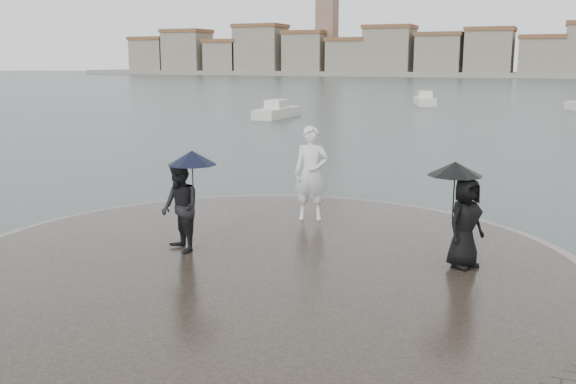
% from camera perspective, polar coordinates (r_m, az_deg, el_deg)
% --- Properties ---
extents(ground, '(400.00, 400.00, 0.00)m').
position_cam_1_polar(ground, '(9.71, -11.44, -13.78)').
color(ground, '#2B3835').
rests_on(ground, ground).
extents(kerb_ring, '(12.50, 12.50, 0.32)m').
position_cam_1_polar(kerb_ring, '(12.47, -2.34, -6.93)').
color(kerb_ring, gray).
rests_on(kerb_ring, ground).
extents(quay_tip, '(11.90, 11.90, 0.36)m').
position_cam_1_polar(quay_tip, '(12.46, -2.35, -6.84)').
color(quay_tip, '#2D261E').
rests_on(quay_tip, ground).
extents(statue, '(0.95, 0.78, 2.25)m').
position_cam_1_polar(statue, '(15.29, 2.07, 1.67)').
color(statue, white).
rests_on(statue, quay_tip).
extents(visitor_left, '(1.29, 1.11, 2.04)m').
position_cam_1_polar(visitor_left, '(12.85, -9.35, -0.50)').
color(visitor_left, black).
rests_on(visitor_left, quay_tip).
extents(visitor_right, '(1.20, 1.10, 1.95)m').
position_cam_1_polar(visitor_right, '(12.18, 15.26, -1.41)').
color(visitor_right, black).
rests_on(visitor_right, quay_tip).
extents(far_skyline, '(260.00, 20.00, 37.00)m').
position_cam_1_polar(far_skyline, '(168.28, 19.45, 11.49)').
color(far_skyline, gray).
rests_on(far_skyline, ground).
extents(boats, '(38.06, 24.47, 1.50)m').
position_cam_1_polar(boats, '(51.36, 19.45, 6.79)').
color(boats, silver).
rests_on(boats, ground).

